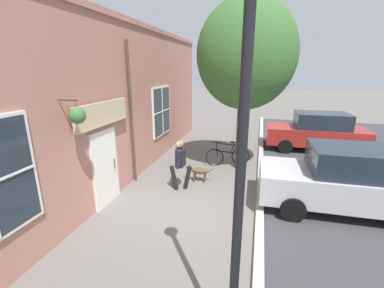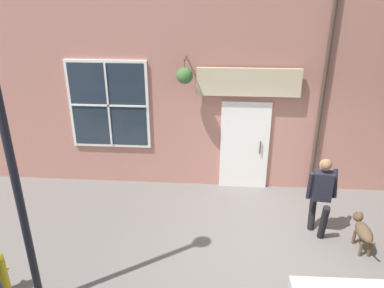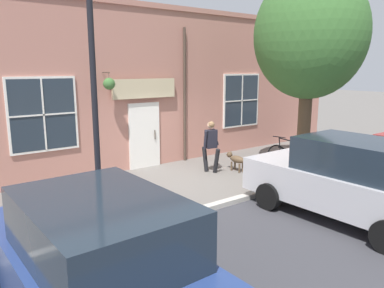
{
  "view_description": "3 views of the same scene",
  "coord_description": "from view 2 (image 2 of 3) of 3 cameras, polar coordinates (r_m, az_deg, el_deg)",
  "views": [
    {
      "loc": [
        1.81,
        -6.11,
        3.65
      ],
      "look_at": [
        -0.11,
        1.12,
        1.46
      ],
      "focal_mm": 24.0,
      "sensor_mm": 36.0,
      "label": 1
    },
    {
      "loc": [
        5.72,
        -1.0,
        4.48
      ],
      "look_at": [
        -1.07,
        -1.5,
        1.53
      ],
      "focal_mm": 35.0,
      "sensor_mm": 36.0,
      "label": 2
    },
    {
      "loc": [
        8.18,
        -6.29,
        3.18
      ],
      "look_at": [
        -0.51,
        0.29,
        0.96
      ],
      "focal_mm": 35.0,
      "sensor_mm": 36.0,
      "label": 3
    }
  ],
  "objects": [
    {
      "name": "ground_plane",
      "position": [
        7.34,
        11.53,
        -14.8
      ],
      "size": [
        90.0,
        90.0,
        0.0
      ],
      "primitive_type": "plane",
      "color": "#66605B"
    },
    {
      "name": "storefront_facade",
      "position": [
        8.35,
        11.15,
        9.74
      ],
      "size": [
        0.95,
        18.0,
        5.14
      ],
      "color": "#B27566",
      "rests_on": "ground_plane"
    },
    {
      "name": "pedestrian_walking",
      "position": [
        7.36,
        19.17,
        -6.73
      ],
      "size": [
        0.7,
        0.58,
        1.6
      ],
      "color": "black",
      "rests_on": "ground_plane"
    },
    {
      "name": "dog_on_leash",
      "position": [
        7.56,
        24.57,
        -11.85
      ],
      "size": [
        0.99,
        0.26,
        0.59
      ],
      "color": "brown",
      "rests_on": "ground_plane"
    },
    {
      "name": "fire_hydrant",
      "position": [
        6.72,
        -27.17,
        -17.09
      ],
      "size": [
        0.34,
        0.2,
        0.77
      ],
      "color": "gold",
      "rests_on": "ground_plane"
    }
  ]
}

